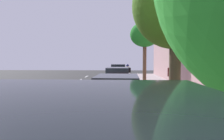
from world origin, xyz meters
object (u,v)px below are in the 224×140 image
at_px(parked_sedan_silver_mid, 117,78).
at_px(street_tree_mid_block, 176,6).
at_px(bicycle_at_curb, 125,78).
at_px(pedestrian_on_phone, 172,75).
at_px(cyclist_with_backpack, 128,71).
at_px(parked_sedan_grey_far, 118,71).
at_px(street_tree_far_end, 145,35).
at_px(parked_sedan_red_second, 117,96).

xyz_separation_m(parked_sedan_silver_mid, street_tree_mid_block, (2.40, -6.45, 3.45)).
distance_m(bicycle_at_curb, pedestrian_on_phone, 6.38).
relative_size(cyclist_with_backpack, street_tree_mid_block, 0.28).
bearing_deg(parked_sedan_grey_far, cyclist_with_backpack, -79.41).
distance_m(bicycle_at_curb, street_tree_mid_block, 11.89).
bearing_deg(cyclist_with_backpack, street_tree_mid_block, -81.97).
relative_size(parked_sedan_silver_mid, street_tree_far_end, 0.83).
bearing_deg(cyclist_with_backpack, parked_sedan_grey_far, 100.59).
bearing_deg(parked_sedan_grey_far, street_tree_far_end, -64.44).
bearing_deg(parked_sedan_silver_mid, bicycle_at_curb, 81.64).
height_order(parked_sedan_silver_mid, parked_sedan_grey_far, same).
bearing_deg(parked_sedan_red_second, bicycle_at_curb, 87.18).
xyz_separation_m(parked_sedan_silver_mid, bicycle_at_curb, (0.69, 4.67, -0.39)).
xyz_separation_m(parked_sedan_grey_far, cyclist_with_backpack, (0.89, -4.79, 0.24)).
height_order(parked_sedan_silver_mid, street_tree_mid_block, street_tree_mid_block).
relative_size(parked_sedan_grey_far, street_tree_far_end, 0.84).
bearing_deg(parked_sedan_silver_mid, cyclist_with_backpack, 77.89).
bearing_deg(pedestrian_on_phone, street_tree_far_end, 104.32).
xyz_separation_m(bicycle_at_curb, cyclist_with_backpack, (0.21, -0.47, 0.64)).
bearing_deg(cyclist_with_backpack, bicycle_at_curb, 114.45).
relative_size(bicycle_at_curb, street_tree_mid_block, 0.24).
bearing_deg(bicycle_at_curb, street_tree_far_end, -22.02).
relative_size(parked_sedan_red_second, parked_sedan_grey_far, 1.00).
bearing_deg(parked_sedan_grey_far, street_tree_mid_block, -81.18).
bearing_deg(street_tree_mid_block, cyclist_with_backpack, 98.03).
bearing_deg(street_tree_mid_block, pedestrian_on_phone, 77.20).
distance_m(parked_sedan_red_second, pedestrian_on_phone, 7.18).
distance_m(parked_sedan_red_second, parked_sedan_grey_far, 16.15).
bearing_deg(street_tree_far_end, cyclist_with_backpack, 171.58).
relative_size(parked_sedan_red_second, bicycle_at_curb, 3.17).
relative_size(parked_sedan_red_second, street_tree_mid_block, 0.76).
xyz_separation_m(parked_sedan_silver_mid, cyclist_with_backpack, (0.90, 4.20, 0.24)).
relative_size(parked_sedan_grey_far, bicycle_at_curb, 3.16).
bearing_deg(parked_sedan_grey_far, parked_sedan_red_second, -89.66).
height_order(cyclist_with_backpack, pedestrian_on_phone, pedestrian_on_phone).
height_order(cyclist_with_backpack, street_tree_far_end, street_tree_far_end).
height_order(parked_sedan_red_second, pedestrian_on_phone, pedestrian_on_phone).
distance_m(street_tree_far_end, pedestrian_on_phone, 5.98).
relative_size(parked_sedan_grey_far, street_tree_mid_block, 0.76).
bearing_deg(street_tree_far_end, parked_sedan_red_second, -101.66).
bearing_deg(parked_sedan_red_second, cyclist_with_backpack, 85.98).
xyz_separation_m(parked_sedan_grey_far, pedestrian_on_phone, (3.65, -9.92, 0.33)).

